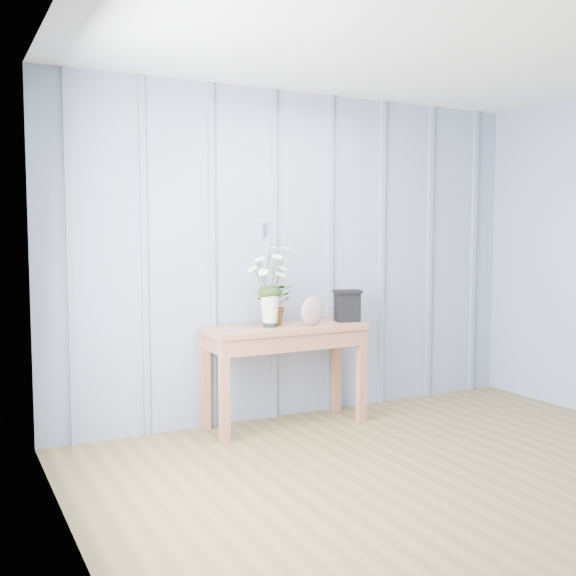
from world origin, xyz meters
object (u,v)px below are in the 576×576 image
sideboard (285,341)px  daisy_vase (270,271)px  felt_disc_vessel (313,311)px  carved_box (347,305)px

sideboard → daisy_vase: size_ratio=1.86×
felt_disc_vessel → daisy_vase: bearing=151.9°
daisy_vase → carved_box: bearing=-0.2°
sideboard → daisy_vase: daisy_vase is taller
felt_disc_vessel → carved_box: 0.36m
daisy_vase → felt_disc_vessel: size_ratio=3.01×
carved_box → sideboard: bearing=178.3°
daisy_vase → felt_disc_vessel: bearing=-15.7°
sideboard → carved_box: carved_box is taller
sideboard → carved_box: 0.58m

